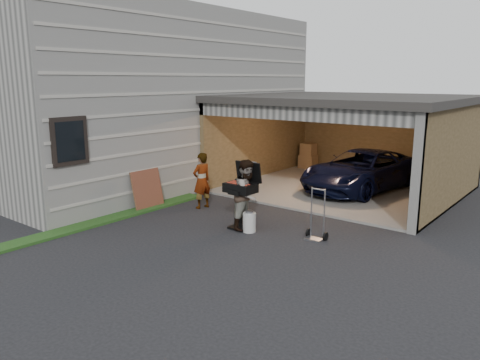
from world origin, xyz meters
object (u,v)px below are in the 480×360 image
(minivan, at_px, (362,172))
(plywood_panel, at_px, (147,189))
(propane_tank, at_px, (249,222))
(woman, at_px, (202,181))
(man, at_px, (248,195))
(bbq_grill, at_px, (241,190))
(hand_truck, at_px, (316,230))

(minivan, xyz_separation_m, plywood_panel, (-3.64, -5.30, -0.09))
(minivan, relative_size, propane_tank, 9.84)
(woman, relative_size, man, 0.93)
(minivan, relative_size, bbq_grill, 2.85)
(minivan, height_order, woman, woman)
(woman, height_order, man, man)
(man, bearing_deg, plywood_panel, 89.46)
(plywood_panel, bearing_deg, man, 4.93)
(minivan, height_order, man, man)
(woman, xyz_separation_m, plywood_panel, (-1.11, -0.92, -0.23))
(plywood_panel, bearing_deg, minivan, 55.51)
(bbq_grill, height_order, propane_tank, bbq_grill)
(hand_truck, bearing_deg, man, -168.09)
(bbq_grill, height_order, plywood_panel, bbq_grill)
(man, height_order, propane_tank, man)
(woman, xyz_separation_m, man, (2.03, -0.65, 0.06))
(propane_tank, bearing_deg, plywood_panel, -178.00)
(man, relative_size, propane_tank, 3.65)
(minivan, xyz_separation_m, propane_tank, (-0.33, -5.19, -0.38))
(woman, bearing_deg, bbq_grill, 79.08)
(woman, distance_m, hand_truck, 3.69)
(man, xyz_separation_m, hand_truck, (1.60, 0.33, -0.59))
(woman, distance_m, bbq_grill, 2.03)
(propane_tank, xyz_separation_m, hand_truck, (1.43, 0.48, -0.01))
(woman, height_order, propane_tank, woman)
(propane_tank, xyz_separation_m, plywood_panel, (-3.31, -0.12, 0.29))
(woman, relative_size, propane_tank, 3.38)
(woman, relative_size, bbq_grill, 0.98)
(minivan, xyz_separation_m, man, (-0.50, -5.03, 0.20))
(woman, xyz_separation_m, hand_truck, (3.63, -0.32, -0.53))
(minivan, relative_size, man, 2.70)
(man, height_order, bbq_grill, man)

